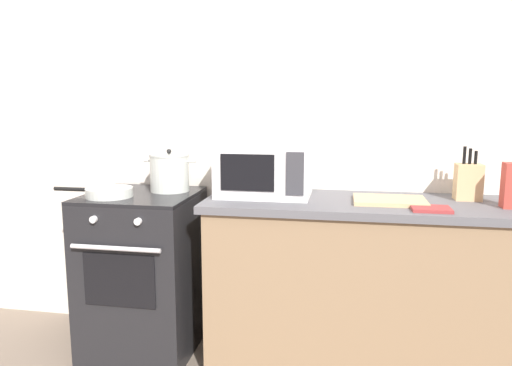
{
  "coord_description": "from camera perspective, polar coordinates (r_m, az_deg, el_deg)",
  "views": [
    {
      "loc": [
        0.77,
        -1.89,
        1.42
      ],
      "look_at": [
        0.31,
        0.6,
        1.0
      ],
      "focal_mm": 33.73,
      "sensor_mm": 36.0,
      "label": 1
    }
  ],
  "objects": [
    {
      "name": "oven_mitt",
      "position": [
        2.42,
        20.04,
        -2.89
      ],
      "size": [
        0.18,
        0.14,
        0.02
      ],
      "primitive_type": "cube",
      "color": "#993333",
      "rests_on": "countertop_right"
    },
    {
      "name": "countertop_right",
      "position": [
        2.57,
        13.15,
        -2.52
      ],
      "size": [
        1.7,
        0.6,
        0.04
      ],
      "primitive_type": "cube",
      "color": "#59595E",
      "rests_on": "lower_cabinet_right"
    },
    {
      "name": "pasta_box",
      "position": [
        2.62,
        28.04,
        -0.26
      ],
      "size": [
        0.08,
        0.08,
        0.22
      ],
      "primitive_type": "cube",
      "color": "#B73D33",
      "rests_on": "countertop_right"
    },
    {
      "name": "stock_pot",
      "position": [
        2.81,
        -10.21,
        1.25
      ],
      "size": [
        0.31,
        0.23,
        0.24
      ],
      "color": "silver",
      "rests_on": "stove"
    },
    {
      "name": "frying_pan",
      "position": [
        2.72,
        -17.13,
        -1.05
      ],
      "size": [
        0.45,
        0.25,
        0.05
      ],
      "color": "silver",
      "rests_on": "stove"
    },
    {
      "name": "stove",
      "position": [
        2.89,
        -13.18,
        -10.22
      ],
      "size": [
        0.6,
        0.64,
        0.92
      ],
      "color": "black",
      "rests_on": "ground_plane"
    },
    {
      "name": "cutting_board",
      "position": [
        2.55,
        15.55,
        -2.01
      ],
      "size": [
        0.36,
        0.26,
        0.02
      ],
      "primitive_type": "cube",
      "color": "tan",
      "rests_on": "countertop_right"
    },
    {
      "name": "knife_block",
      "position": [
        2.74,
        23.87,
        0.17
      ],
      "size": [
        0.13,
        0.1,
        0.28
      ],
      "color": "tan",
      "rests_on": "countertop_right"
    },
    {
      "name": "lower_cabinet_right",
      "position": [
        2.7,
        12.78,
        -12.13
      ],
      "size": [
        1.64,
        0.56,
        0.88
      ],
      "primitive_type": "cube",
      "color": "#8C7051",
      "rests_on": "ground_plane"
    },
    {
      "name": "microwave",
      "position": [
        2.63,
        1.03,
        1.76
      ],
      "size": [
        0.5,
        0.37,
        0.3
      ],
      "color": "white",
      "rests_on": "countertop_right"
    },
    {
      "name": "back_wall",
      "position": [
        2.91,
        1.13,
        6.04
      ],
      "size": [
        4.4,
        0.1,
        2.5
      ],
      "primitive_type": "cube",
      "color": "silver",
      "rests_on": "ground_plane"
    }
  ]
}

